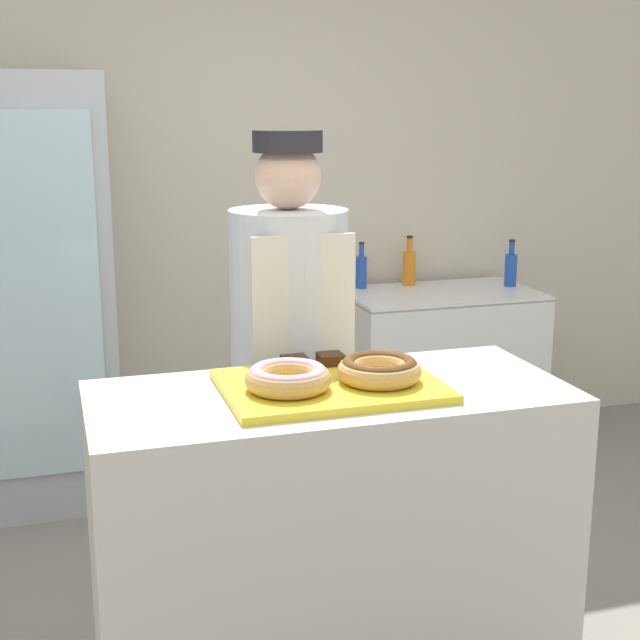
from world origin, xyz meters
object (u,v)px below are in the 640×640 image
object	(u,v)px
serving_tray	(330,386)
bottle_orange	(409,266)
chest_freezer	(439,371)
donut_light_glaze	(288,377)
beverage_fridge	(29,295)
bottle_blue_b	(361,270)
bottle_blue	(511,268)
brownie_back_left	(295,362)
baker_person	(290,367)
donut_chocolate_glaze	(379,369)
brownie_back_right	(331,359)

from	to	relation	value
serving_tray	bottle_orange	bearing A→B (deg)	61.70
chest_freezer	bottle_orange	distance (m)	0.57
donut_light_glaze	beverage_fridge	xyz separation A→B (m)	(-0.70, 1.80, -0.09)
serving_tray	chest_freezer	distance (m)	2.19
bottle_blue_b	bottle_blue	bearing A→B (deg)	-12.95
brownie_back_left	bottle_blue	xyz separation A→B (m)	(1.62, 1.62, -0.07)
beverage_fridge	bottle_orange	xyz separation A→B (m)	(1.89, 0.21, -0.00)
bottle_orange	bottle_blue	bearing A→B (deg)	-20.12
baker_person	beverage_fridge	size ratio (longest dim) A/B	0.88
donut_light_glaze	donut_chocolate_glaze	size ratio (longest dim) A/B	1.00
chest_freezer	bottle_orange	xyz separation A→B (m)	(-0.09, 0.21, 0.52)
donut_chocolate_glaze	brownie_back_left	distance (m)	0.28
brownie_back_left	chest_freezer	world-z (taller)	brownie_back_left
donut_chocolate_glaze	brownie_back_right	size ratio (longest dim) A/B	3.22
bottle_blue	bottle_blue_b	size ratio (longest dim) A/B	1.02
serving_tray	donut_chocolate_glaze	xyz separation A→B (m)	(0.13, -0.04, 0.05)
chest_freezer	bottle_blue	size ratio (longest dim) A/B	3.96
serving_tray	brownie_back_left	distance (m)	0.18
donut_light_glaze	bottle_blue_b	bearing A→B (deg)	65.13
brownie_back_left	bottle_blue	distance (m)	2.29
donut_light_glaze	chest_freezer	bearing A→B (deg)	54.47
chest_freezer	brownie_back_left	bearing A→B (deg)	-127.22
serving_tray	chest_freezer	world-z (taller)	serving_tray
beverage_fridge	bottle_blue	bearing A→B (deg)	0.79
baker_person	bottle_blue	xyz separation A→B (m)	(1.52, 1.22, 0.06)
brownie_back_left	brownie_back_right	xyz separation A→B (m)	(0.11, 0.00, 0.00)
donut_light_glaze	baker_person	distance (m)	0.65
serving_tray	brownie_back_left	xyz separation A→B (m)	(-0.06, 0.17, 0.03)
bottle_orange	bottle_blue	world-z (taller)	bottle_orange
chest_freezer	bottle_orange	bearing A→B (deg)	113.86
donut_chocolate_glaze	bottle_orange	size ratio (longest dim) A/B	0.91
brownie_back_right	beverage_fridge	xyz separation A→B (m)	(-0.89, 1.59, -0.07)
donut_light_glaze	baker_person	xyz separation A→B (m)	(0.17, 0.61, -0.16)
beverage_fridge	baker_person	bearing A→B (deg)	-53.86
brownie_back_left	brownie_back_right	size ratio (longest dim) A/B	1.00
donut_chocolate_glaze	chest_freezer	xyz separation A→B (m)	(1.02, 1.80, -0.61)
brownie_back_left	baker_person	xyz separation A→B (m)	(0.09, 0.40, -0.14)
brownie_back_right	bottle_orange	distance (m)	2.07
baker_person	beverage_fridge	distance (m)	1.47
serving_tray	brownie_back_left	bearing A→B (deg)	107.99
donut_light_glaze	baker_person	world-z (taller)	baker_person
serving_tray	brownie_back_right	xyz separation A→B (m)	(0.06, 0.17, 0.03)
donut_chocolate_glaze	bottle_blue_b	world-z (taller)	bottle_blue_b
serving_tray	baker_person	bearing A→B (deg)	86.28
brownie_back_right	bottle_orange	size ratio (longest dim) A/B	0.28
serving_tray	donut_chocolate_glaze	world-z (taller)	donut_chocolate_glaze
serving_tray	bottle_blue_b	xyz separation A→B (m)	(0.80, 1.97, -0.05)
beverage_fridge	bottle_blue_b	bearing A→B (deg)	7.29
baker_person	bottle_orange	bearing A→B (deg)	53.76
donut_chocolate_glaze	bottle_blue_b	bearing A→B (deg)	71.67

